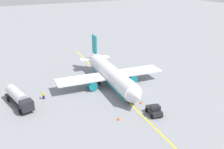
% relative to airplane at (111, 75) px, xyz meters
% --- Properties ---
extents(ground_plane, '(400.00, 400.00, 0.00)m').
position_rel_airplane_xyz_m(ground_plane, '(0.45, -0.05, -2.78)').
color(ground_plane, gray).
extents(airplane, '(30.07, 26.99, 9.92)m').
position_rel_airplane_xyz_m(airplane, '(0.00, 0.00, 0.00)').
color(airplane, white).
rests_on(airplane, ground).
extents(fuel_tanker, '(10.94, 4.35, 3.15)m').
position_rel_airplane_xyz_m(fuel_tanker, '(-0.57, -21.65, -1.05)').
color(fuel_tanker, '#2D2D33').
rests_on(fuel_tanker, ground).
extents(pushback_tug, '(3.96, 3.02, 2.20)m').
position_rel_airplane_xyz_m(pushback_tug, '(16.39, 0.31, -1.77)').
color(pushback_tug, '#232328').
rests_on(pushback_tug, ground).
extents(refueling_worker, '(0.63, 0.58, 1.71)m').
position_rel_airplane_xyz_m(refueling_worker, '(-0.92, -16.46, -1.96)').
color(refueling_worker, navy).
rests_on(refueling_worker, ground).
extents(safety_cone_nose, '(0.60, 0.60, 0.67)m').
position_rel_airplane_xyz_m(safety_cone_nose, '(14.61, -6.69, -2.45)').
color(safety_cone_nose, '#F2590F').
rests_on(safety_cone_nose, ground).
extents(safety_cone_wingtip, '(0.56, 0.56, 0.62)m').
position_rel_airplane_xyz_m(safety_cone_wingtip, '(11.40, 0.77, -2.47)').
color(safety_cone_wingtip, '#F2590F').
rests_on(safety_cone_wingtip, ground).
extents(taxi_line_marking, '(65.79, 8.23, 0.01)m').
position_rel_airplane_xyz_m(taxi_line_marking, '(0.45, -0.05, -2.77)').
color(taxi_line_marking, yellow).
rests_on(taxi_line_marking, ground).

